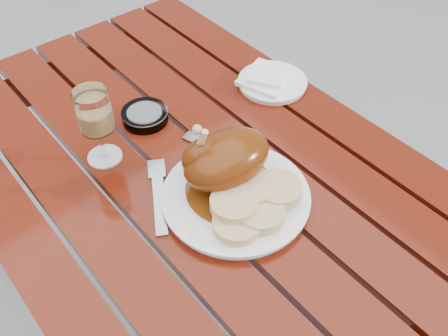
# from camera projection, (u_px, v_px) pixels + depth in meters

# --- Properties ---
(ground) EXTENTS (60.00, 60.00, 0.00)m
(ground) POSITION_uv_depth(u_px,v_px,m) (197.00, 324.00, 1.59)
(ground) COLOR slate
(ground) RESTS_ON ground
(table) EXTENTS (0.80, 1.20, 0.75)m
(table) POSITION_uv_depth(u_px,v_px,m) (191.00, 258.00, 1.32)
(table) COLOR #621A0B
(table) RESTS_ON ground
(dinner_plate) EXTENTS (0.30, 0.30, 0.02)m
(dinner_plate) POSITION_uv_depth(u_px,v_px,m) (236.00, 197.00, 0.96)
(dinner_plate) COLOR white
(dinner_plate) RESTS_ON table
(roast_duck) EXTENTS (0.20, 0.18, 0.14)m
(roast_duck) POSITION_uv_depth(u_px,v_px,m) (224.00, 160.00, 0.95)
(roast_duck) COLOR #5B290A
(roast_duck) RESTS_ON dinner_plate
(bread_dumplings) EXTENTS (0.20, 0.14, 0.04)m
(bread_dumplings) POSITION_uv_depth(u_px,v_px,m) (253.00, 203.00, 0.92)
(bread_dumplings) COLOR beige
(bread_dumplings) RESTS_ON dinner_plate
(wine_glass) EXTENTS (0.08, 0.08, 0.17)m
(wine_glass) POSITION_uv_depth(u_px,v_px,m) (98.00, 127.00, 0.99)
(wine_glass) COLOR tan
(wine_glass) RESTS_ON table
(side_plate) EXTENTS (0.20, 0.20, 0.01)m
(side_plate) POSITION_uv_depth(u_px,v_px,m) (272.00, 82.00, 1.23)
(side_plate) COLOR white
(side_plate) RESTS_ON table
(napkin) EXTENTS (0.15, 0.15, 0.01)m
(napkin) POSITION_uv_depth(u_px,v_px,m) (267.00, 78.00, 1.22)
(napkin) COLOR white
(napkin) RESTS_ON side_plate
(ashtray) EXTENTS (0.12, 0.12, 0.03)m
(ashtray) POSITION_uv_depth(u_px,v_px,m) (145.00, 116.00, 1.13)
(ashtray) COLOR #B2B7BC
(ashtray) RESTS_ON table
(fork) EXTENTS (0.11, 0.17, 0.01)m
(fork) POSITION_uv_depth(u_px,v_px,m) (159.00, 199.00, 0.97)
(fork) COLOR gray
(fork) RESTS_ON table
(knife) EXTENTS (0.08, 0.20, 0.01)m
(knife) POSITION_uv_depth(u_px,v_px,m) (239.00, 158.00, 1.05)
(knife) COLOR gray
(knife) RESTS_ON table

